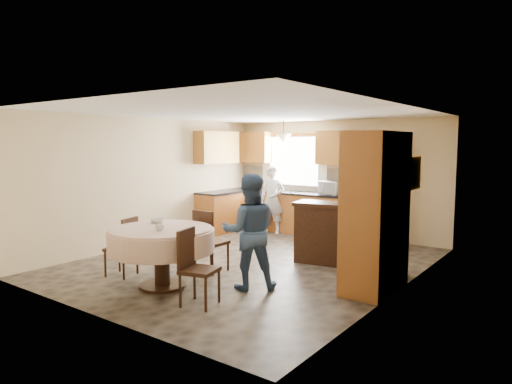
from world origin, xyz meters
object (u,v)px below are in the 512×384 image
Objects in this scene: cupboard at (376,212)px; person_sink at (272,200)px; sideboard at (335,235)px; person_dining at (249,232)px; chair_left at (125,244)px; chair_back at (208,238)px; oven_tower at (379,191)px; dining_table at (162,241)px; chair_right at (194,263)px.

person_sink is at bearing 143.73° from cupboard.
person_dining is at bearing -110.78° from sideboard.
chair_left is at bearing -108.88° from person_sink.
person_dining is at bearing 166.37° from chair_back.
person_sink is (-2.32, 1.54, 0.28)m from sideboard.
dining_table is at bearing -106.85° from oven_tower.
chair_left is at bearing 46.39° from chair_back.
chair_back is at bearing -163.97° from cupboard.
chair_back reaches higher than dining_table.
chair_right is 4.70m from person_sink.
chair_right is (0.83, -1.17, -0.02)m from chair_back.
person_sink reaches higher than dining_table.
dining_table is 0.86m from chair_left.
chair_back is 3.32m from person_sink.
dining_table is at bearing -97.27° from person_sink.
chair_back is at bearing 21.17° from chair_right.
cupboard reaches higher than chair_left.
cupboard is 4.20m from person_sink.
sideboard is 2.80m from person_sink.
person_dining reaches higher than person_sink.
person_dining is (1.01, 0.68, 0.14)m from dining_table.
cupboard is (1.07, -2.87, 0.02)m from oven_tower.
oven_tower is at bearing 110.45° from cupboard.
sideboard is 1.94m from person_dining.
sideboard is 3.36m from chair_left.
person_dining is (1.86, 0.65, 0.30)m from chair_left.
chair_back is at bearing -54.09° from person_dining.
person_dining is at bearing 94.32° from chair_left.
chair_left is at bearing 177.99° from dining_table.
chair_right is at bearing 125.82° from chair_back.
oven_tower reaches higher than dining_table.
dining_table is (-2.43, -1.62, -0.43)m from cupboard.
sideboard is 0.62× the size of cupboard.
chair_back is (0.86, 0.90, 0.05)m from chair_left.
chair_left is 4.08m from person_sink.
chair_left is 0.95× the size of chair_right.
cupboard is 2.41× the size of chair_left.
person_dining reaches higher than chair_back.
sideboard is 2.91m from dining_table.
dining_table is 0.93m from chair_back.
chair_right is (-0.53, -2.80, 0.04)m from sideboard.
oven_tower reaches higher than chair_right.
person_sink is (-0.10, 4.07, 0.26)m from chair_left.
chair_back is at bearing -110.65° from oven_tower.
chair_left is at bearing -116.33° from oven_tower.
chair_left is (-3.28, -1.59, -0.58)m from cupboard.
oven_tower is at bearing -10.72° from person_sink.
person_dining is at bearing -80.50° from person_sink.
person_dining is at bearing -146.49° from cupboard.
sideboard is 0.89× the size of person_sink.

